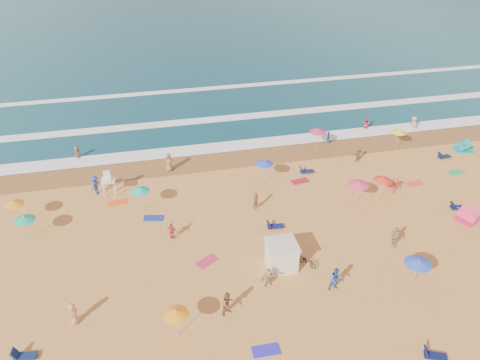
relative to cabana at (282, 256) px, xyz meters
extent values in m
plane|color=gold|center=(0.09, 3.95, -1.00)|extent=(220.00, 220.00, 0.00)
cube|color=#0C4756|center=(0.09, 87.95, -1.00)|extent=(220.00, 140.00, 0.18)
plane|color=olive|center=(0.09, 16.45, -0.99)|extent=(220.00, 220.00, 0.00)
cube|color=white|center=(0.09, 18.95, -0.90)|extent=(200.00, 2.20, 0.05)
cube|color=white|center=(0.09, 25.95, -0.90)|extent=(200.00, 1.60, 0.05)
cube|color=white|center=(0.09, 35.95, -0.90)|extent=(200.00, 1.20, 0.05)
cube|color=silver|center=(0.00, 0.00, 0.00)|extent=(2.00, 2.00, 2.00)
cube|color=silver|center=(0.00, 0.00, 1.06)|extent=(2.20, 2.20, 0.12)
imported|color=black|center=(1.90, -0.30, -0.58)|extent=(1.40, 1.60, 0.83)
cone|color=#15B27F|center=(-18.56, 7.28, 1.08)|extent=(1.64, 1.64, 0.35)
cone|color=orange|center=(-19.66, 9.51, 1.18)|extent=(1.56, 1.56, 0.35)
cone|color=orange|center=(-8.09, -4.62, 1.08)|extent=(1.58, 1.58, 0.35)
cone|color=blue|center=(8.63, -3.66, 0.99)|extent=(1.87, 1.87, 0.35)
cone|color=#C92C67|center=(8.83, 16.45, 1.25)|extent=(1.76, 1.76, 0.35)
cone|color=#DBF019|center=(17.17, 14.79, 1.08)|extent=(1.54, 1.54, 0.35)
cone|color=#17BC98|center=(-9.65, 9.21, 1.21)|extent=(1.60, 1.60, 0.35)
cone|color=#FE3863|center=(8.82, 6.43, 1.02)|extent=(1.83, 1.83, 0.35)
cone|color=blue|center=(1.71, 11.30, 1.23)|extent=(1.64, 1.64, 0.35)
cone|color=#F7321A|center=(10.99, 6.34, 1.25)|extent=(1.55, 1.55, 0.35)
cube|color=#102151|center=(-17.12, -4.32, -0.83)|extent=(1.37, 0.74, 0.34)
cube|color=#0F184C|center=(0.86, 4.46, -0.83)|extent=(1.34, 0.66, 0.34)
cube|color=#0D1345|center=(6.68, -9.58, -0.83)|extent=(1.42, 1.04, 0.34)
cube|color=#0E1946|center=(17.07, 3.60, -0.83)|extent=(1.36, 0.71, 0.34)
cube|color=#0F1E4B|center=(21.07, 11.87, -0.83)|extent=(1.32, 0.62, 0.34)
cube|color=#0F204E|center=(6.28, 12.13, -0.83)|extent=(1.33, 0.63, 0.34)
cube|color=#1A33A5|center=(-8.80, 7.95, -0.98)|extent=(1.84, 1.20, 0.03)
cube|color=#F45A1B|center=(-11.85, 10.92, -0.98)|extent=(1.78, 1.02, 0.03)
cube|color=#C02D54|center=(-5.27, 1.66, -0.98)|extent=(1.90, 1.62, 0.03)
cube|color=#AE152F|center=(5.14, 10.80, -0.98)|extent=(1.80, 1.08, 0.03)
cube|color=#2C22D5|center=(-3.00, -6.90, -0.98)|extent=(1.71, 0.89, 0.03)
cube|color=#2AA862|center=(20.56, 8.99, -0.98)|extent=(1.75, 0.96, 0.03)
cube|color=#E04C34|center=(15.53, 8.06, -0.98)|extent=(1.81, 1.10, 0.03)
imported|color=brown|center=(-0.10, 7.35, -0.11)|extent=(0.77, 0.75, 1.77)
imported|color=tan|center=(21.35, 18.66, -0.36)|extent=(0.70, 1.17, 1.78)
imported|color=#C8324B|center=(-7.52, 4.93, -0.25)|extent=(0.94, 0.78, 1.50)
imported|color=#AC7C4F|center=(12.02, 13.23, -0.24)|extent=(1.46, 1.06, 1.53)
imported|color=#2656B4|center=(2.97, -3.03, -0.07)|extent=(0.92, 0.72, 1.87)
imported|color=brown|center=(-15.75, 19.92, -0.43)|extent=(0.89, 0.96, 1.64)
imported|color=tan|center=(9.19, 0.29, -0.09)|extent=(0.59, 1.12, 1.82)
imported|color=#BC2F56|center=(16.12, 19.89, -0.42)|extent=(0.95, 1.01, 1.65)
imported|color=#936A44|center=(-6.79, 15.44, -0.05)|extent=(0.98, 0.69, 1.89)
imported|color=red|center=(12.81, 7.08, -0.24)|extent=(0.99, 0.58, 1.53)
imported|color=tan|center=(-14.43, -2.19, -0.18)|extent=(0.86, 0.96, 1.64)
imported|color=brown|center=(-4.69, -3.56, -0.09)|extent=(1.08, 0.98, 1.81)
imported|color=tan|center=(-1.44, -1.64, -0.25)|extent=(1.45, 0.75, 1.50)
imported|color=#245AA9|center=(10.47, 17.35, -0.25)|extent=(0.40, 0.58, 1.50)
imported|color=#223EA1|center=(-13.66, 12.81, -0.07)|extent=(1.26, 1.37, 1.85)
camera|label=1|loc=(-8.51, -24.46, 22.89)|focal=35.00mm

